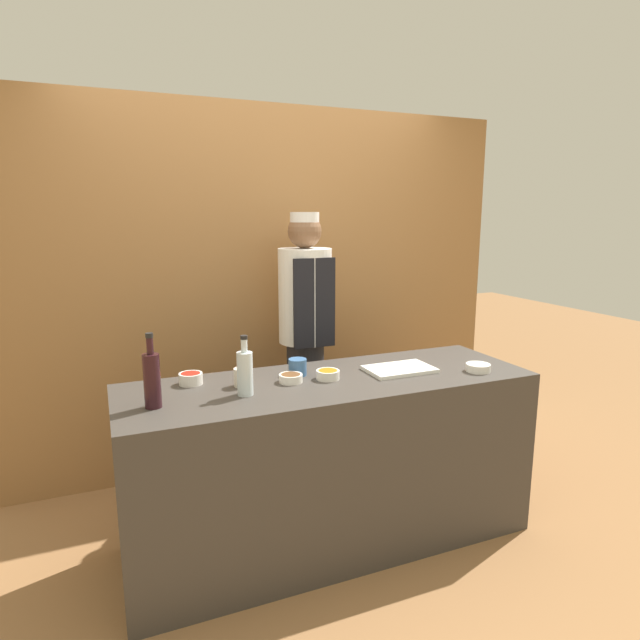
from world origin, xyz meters
TOP-DOWN VIEW (x-y plane):
  - ground_plane at (0.00, 0.00)m, footprint 14.00×14.00m
  - cabinet_wall at (0.00, 1.12)m, footprint 3.45×0.18m
  - counter at (0.00, 0.00)m, footprint 2.09×0.68m
  - sauce_bowl_orange at (-0.01, 0.01)m, footprint 0.12×0.12m
  - sauce_bowl_red at (-0.66, 0.19)m, footprint 0.11×0.11m
  - sauce_bowl_yellow at (0.78, -0.18)m, footprint 0.13×0.13m
  - sauce_bowl_brown at (-0.20, 0.03)m, footprint 0.12×0.12m
  - cutting_board at (0.40, -0.01)m, footprint 0.35×0.23m
  - bottle_wine at (-0.86, -0.07)m, footprint 0.07×0.07m
  - bottle_clear at (-0.46, -0.07)m, footprint 0.07×0.07m
  - cup_cream at (-0.44, 0.07)m, footprint 0.08×0.08m
  - cup_blue at (-0.13, 0.13)m, footprint 0.09×0.09m
  - chef_center at (0.13, 0.70)m, footprint 0.33×0.33m

SIDE VIEW (x-z plane):
  - ground_plane at x=0.00m, z-range 0.00..0.00m
  - counter at x=0.00m, z-range 0.00..0.89m
  - cutting_board at x=0.40m, z-range 0.89..0.91m
  - sauce_bowl_brown at x=-0.20m, z-range 0.89..0.93m
  - sauce_bowl_yellow at x=0.78m, z-range 0.89..0.93m
  - sauce_bowl_orange at x=-0.01m, z-range 0.89..0.94m
  - sauce_bowl_red at x=-0.66m, z-range 0.89..0.95m
  - cup_blue at x=-0.13m, z-range 0.89..0.98m
  - cup_cream at x=-0.44m, z-range 0.89..0.98m
  - chef_center at x=0.13m, z-range 0.08..1.80m
  - bottle_clear at x=-0.46m, z-range 0.86..1.14m
  - bottle_wine at x=-0.86m, z-range 0.86..1.18m
  - cabinet_wall at x=0.00m, z-range 0.00..2.40m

